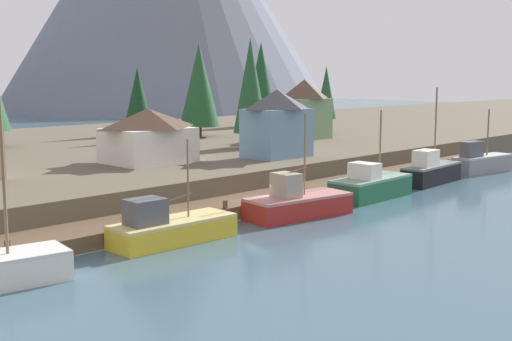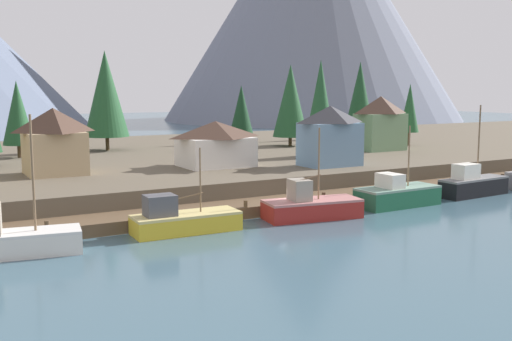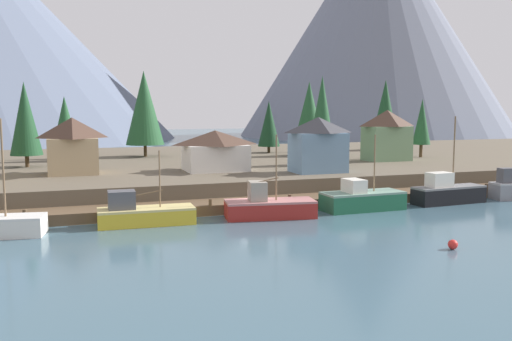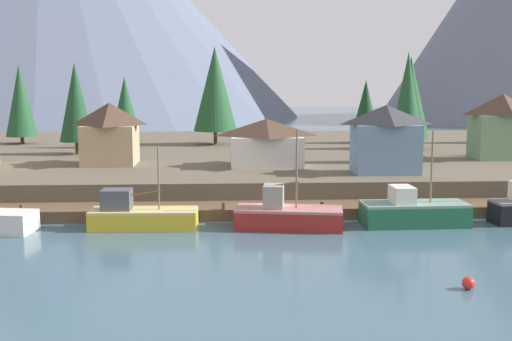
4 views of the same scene
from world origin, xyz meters
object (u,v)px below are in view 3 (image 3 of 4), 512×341
object	(u,v)px
conifer_back_left	(25,119)
channel_buoy	(453,244)
fishing_boat_red	(269,207)
fishing_boat_green	(362,199)
house_green	(387,135)
conifer_near_left	(144,108)
fishing_boat_black	(447,192)
conifer_mid_right	(65,123)
house_white	(215,150)
conifer_back_right	(385,110)
conifer_near_right	(322,115)
conifer_far_left	(422,122)
house_blue	(318,144)
fishing_boat_yellow	(143,214)
conifer_far_right	(309,115)
conifer_mid_left	(269,124)
house_tan	(73,145)

from	to	relation	value
conifer_back_left	channel_buoy	world-z (taller)	conifer_back_left
fishing_boat_red	fishing_boat_green	size ratio (longest dim) A/B	1.04
house_green	conifer_near_left	xyz separation A→B (m)	(-32.29, 18.17, 3.89)
fishing_boat_black	conifer_back_left	distance (m)	52.00
fishing_boat_black	conifer_mid_right	distance (m)	52.68
house_white	conifer_back_right	world-z (taller)	conifer_back_right
conifer_near_left	conifer_back_left	size ratio (longest dim) A/B	1.22
conifer_back_left	conifer_near_right	bearing A→B (deg)	-14.39
conifer_back_right	conifer_far_left	bearing A→B (deg)	-101.49
fishing_boat_black	conifer_back_right	size ratio (longest dim) A/B	0.72
conifer_back_right	conifer_near_right	bearing A→B (deg)	-138.12
conifer_mid_right	conifer_back_left	xyz separation A→B (m)	(-4.75, -7.25, 0.81)
fishing_boat_red	house_blue	world-z (taller)	house_blue
channel_buoy	conifer_back_left	bearing A→B (deg)	124.92
fishing_boat_green	channel_buoy	bearing A→B (deg)	-97.34
fishing_boat_yellow	house_green	xyz separation A→B (m)	(37.73, 21.18, 5.26)
conifer_far_left	channel_buoy	size ratio (longest dim) A/B	12.93
fishing_boat_black	conifer_near_right	bearing A→B (deg)	102.48
conifer_far_right	house_green	bearing A→B (deg)	-58.02
fishing_boat_green	house_white	distance (m)	20.35
fishing_boat_black	house_blue	world-z (taller)	fishing_boat_black
conifer_near_left	fishing_boat_black	bearing A→B (deg)	-56.15
fishing_boat_black	conifer_far_right	size ratio (longest dim) A/B	0.78
house_blue	conifer_far_right	size ratio (longest dim) A/B	0.55
conifer_near_right	conifer_mid_left	distance (m)	21.25
fishing_boat_green	conifer_mid_left	xyz separation A→B (m)	(5.24, 40.41, 6.41)
fishing_boat_yellow	conifer_back_left	bearing A→B (deg)	112.97
house_blue	house_tan	bearing A→B (deg)	163.92
fishing_boat_black	conifer_far_right	xyz separation A→B (m)	(-1.16, 32.48, 7.89)
conifer_near_left	conifer_mid_right	bearing A→B (deg)	-163.69
fishing_boat_green	conifer_far_right	xyz separation A→B (m)	(9.25, 32.76, 8.01)
fishing_boat_green	fishing_boat_black	world-z (taller)	fishing_boat_black
fishing_boat_black	conifer_far_left	xyz separation A→B (m)	(14.15, 24.13, 6.78)
fishing_boat_yellow	fishing_boat_red	bearing A→B (deg)	-1.29
house_tan	channel_buoy	distance (m)	43.20
house_tan	conifer_mid_left	bearing A→B (deg)	33.44
conifer_back_right	conifer_far_left	xyz separation A→B (m)	(-3.09, -15.22, -1.79)
conifer_near_left	conifer_mid_right	size ratio (longest dim) A/B	1.44
conifer_mid_right	conifer_back_right	xyz separation A→B (m)	(55.32, 3.56, 1.85)
house_white	house_green	size ratio (longest dim) A/B	1.05
house_blue	house_green	xyz separation A→B (m)	(15.77, 9.98, 0.41)
conifer_near_left	conifer_mid_right	distance (m)	12.45
house_green	conifer_back_left	bearing A→B (deg)	171.29
house_white	house_tan	bearing A→B (deg)	172.27
house_white	conifer_back_left	size ratio (longest dim) A/B	0.70
house_white	house_tan	xyz separation A→B (m)	(-16.38, 2.22, 0.82)
fishing_boat_green	house_white	world-z (taller)	fishing_boat_green
conifer_mid_left	conifer_far_left	xyz separation A→B (m)	(19.32, -16.01, 0.51)
fishing_boat_black	conifer_back_right	bearing A→B (deg)	62.67
house_tan	conifer_far_left	size ratio (longest dim) A/B	0.72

